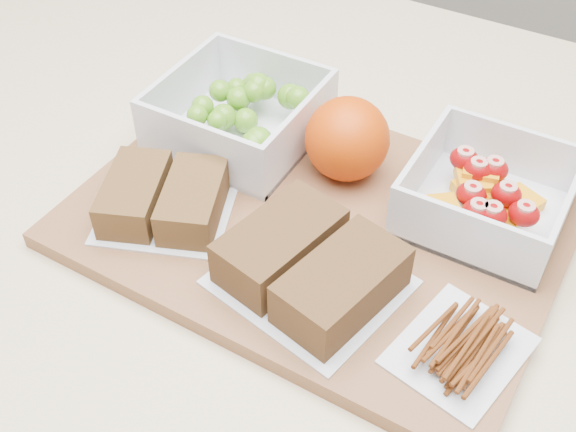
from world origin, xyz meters
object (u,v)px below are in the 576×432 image
Objects in this scene: cutting_board at (316,223)px; pretzel_bag at (462,342)px; fruit_container at (486,197)px; sandwich_bag_center at (310,266)px; grape_container at (243,114)px; sandwich_bag_left at (164,198)px; orange at (347,139)px.

cutting_board is 0.18m from pretzel_bag.
fruit_container is 0.17m from sandwich_bag_center.
grape_container reaches higher than cutting_board.
grape_container is (-0.12, 0.07, 0.03)m from cutting_board.
sandwich_bag_left is 0.28m from pretzel_bag.
fruit_container is at bearing 2.88° from orange.
pretzel_bag is at bearing -2.64° from sandwich_bag_left.
grape_container reaches higher than sandwich_bag_center.
sandwich_bag_center reaches higher than cutting_board.
pretzel_bag is (0.03, -0.15, -0.01)m from fruit_container.
cutting_board is at bearing -85.78° from orange.
fruit_container reaches higher than sandwich_bag_center.
grape_container is 0.89× the size of sandwich_bag_center.
grape_container is 0.11m from orange.
grape_container is 1.01× the size of sandwich_bag_left.
fruit_container reaches higher than sandwich_bag_left.
grape_container is at bearing 89.71° from sandwich_bag_left.
orange is at bearing 139.32° from pretzel_bag.
sandwich_bag_center is (0.03, -0.07, 0.03)m from cutting_board.
sandwich_bag_left is at bearing -151.66° from cutting_board.
sandwich_bag_left is (-0.00, -0.13, -0.01)m from grape_container.
orange is at bearing 95.39° from cutting_board.
grape_container is 0.21m from sandwich_bag_center.
orange is 0.68× the size of pretzel_bag.
sandwich_bag_center is at bearing -64.54° from cutting_board.
sandwich_bag_center reaches higher than sandwich_bag_left.
grape_container is 1.09× the size of fruit_container.
orange is (-0.01, 0.07, 0.05)m from cutting_board.
cutting_board is at bearing -149.60° from fruit_container.
sandwich_bag_center reaches higher than pretzel_bag.
fruit_container is at bearing 1.56° from grape_container.
fruit_container is 1.15× the size of pretzel_bag.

